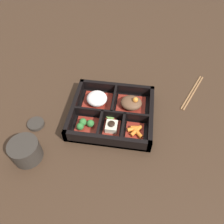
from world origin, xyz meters
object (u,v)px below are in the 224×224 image
(tea_cup, at_px, (25,151))
(chopsticks, at_px, (192,92))
(bowl_rice, at_px, (97,99))
(sauce_dish, at_px, (36,124))

(tea_cup, xyz_separation_m, chopsticks, (0.52, 0.36, -0.03))
(bowl_rice, xyz_separation_m, sauce_dish, (-0.19, -0.12, -0.02))
(bowl_rice, distance_m, sauce_dish, 0.23)
(tea_cup, xyz_separation_m, sauce_dish, (-0.02, 0.12, -0.03))
(chopsticks, xyz_separation_m, sauce_dish, (-0.54, -0.24, 0.00))
(chopsticks, distance_m, sauce_dish, 0.59)
(tea_cup, distance_m, chopsticks, 0.63)
(bowl_rice, bearing_deg, tea_cup, -125.23)
(bowl_rice, height_order, sauce_dish, bowl_rice)
(bowl_rice, bearing_deg, sauce_dish, -147.48)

